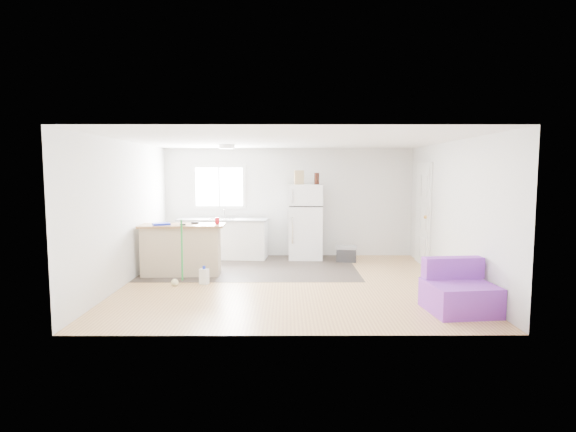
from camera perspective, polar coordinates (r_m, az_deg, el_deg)
The scene contains 19 objects.
room at distance 7.54m, azimuth 0.20°, elevation 0.43°, with size 5.51×5.01×2.41m.
vinyl_zone at distance 8.99m, azimuth -4.51°, elevation -6.47°, with size 4.05×2.50×0.00m, color #312825.
window at distance 10.12m, azimuth -8.72°, elevation 3.68°, with size 1.18×0.06×0.98m.
interior_door at distance 9.52m, azimuth 16.77°, elevation 0.17°, with size 0.11×0.92×2.10m.
ceiling_fixture at distance 8.80m, azimuth -7.77°, elevation 8.69°, with size 0.30×0.30×0.07m, color white.
kitchen_cabinets at distance 9.91m, azimuth -8.21°, elevation -2.79°, with size 1.99×0.78×1.14m.
peninsula at distance 8.44m, azimuth -13.36°, elevation -4.15°, with size 1.54×0.64×0.93m.
refrigerator at distance 9.73m, azimuth 2.22°, elevation -0.72°, with size 0.73×0.69×1.61m.
cooler at distance 9.55m, azimuth 7.42°, elevation -4.78°, with size 0.47×0.35×0.33m.
purple_seat at distance 6.57m, azimuth 20.86°, elevation -9.09°, with size 0.92×0.88×0.69m.
cleaner_jug at distance 7.73m, azimuth -10.60°, elevation -7.52°, with size 0.17×0.14×0.31m.
mop at distance 7.73m, azimuth -13.89°, elevation -6.85°, with size 0.22×0.31×1.12m.
red_cup at distance 8.30m, azimuth -9.00°, elevation -0.61°, with size 0.08×0.08×0.12m, color red.
blue_tray at distance 8.38m, azimuth -15.80°, elevation -0.98°, with size 0.30×0.22×0.04m, color #1523C4.
tool_a at distance 8.44m, azimuth -11.73°, elevation -0.86°, with size 0.14×0.05×0.03m, color black.
tool_b at distance 8.24m, azimuth -13.22°, elevation -1.06°, with size 0.10×0.04×0.03m, color black.
cardboard_box at distance 9.64m, azimuth 1.41°, elevation 4.92°, with size 0.20×0.10×0.30m, color tan.
bottle_left at distance 9.59m, azimuth 3.56°, elevation 4.76°, with size 0.07×0.07×0.25m, color #331209.
bottle_right at distance 9.69m, azimuth 3.77°, elevation 4.77°, with size 0.07×0.07×0.25m, color #331209.
Camera 1 is at (-0.05, -7.51, 1.88)m, focal length 28.00 mm.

